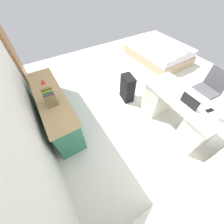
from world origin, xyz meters
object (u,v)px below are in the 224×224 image
object	(u,v)px
office_chair	(205,92)
bed	(158,52)
credenza	(56,109)
laptop	(191,103)
computer_mouse	(180,94)
desk	(177,111)
cell_phone_near_laptop	(210,110)
figurine_small	(42,81)
suitcase_black	(127,88)
desk_lamp	(221,107)

from	to	relation	value
office_chair	bed	xyz separation A→B (m)	(2.13, -0.71, -0.18)
bed	credenza	bearing A→B (deg)	103.62
office_chair	laptop	distance (m)	1.08
bed	computer_mouse	xyz separation A→B (m)	(-2.07, 1.65, 0.53)
desk	cell_phone_near_laptop	world-z (taller)	cell_phone_near_laptop
desk	laptop	bearing A→B (deg)	157.16
credenza	figurine_small	xyz separation A→B (m)	(0.40, 0.00, 0.43)
office_chair	suitcase_black	bearing A→B (deg)	50.14
suitcase_black	desk_lamp	distance (m)	1.81
office_chair	cell_phone_near_laptop	bearing A→B (deg)	118.77
desk	suitcase_black	world-z (taller)	desk
bed	computer_mouse	distance (m)	2.70
computer_mouse	bed	bearing A→B (deg)	-36.82
desk_lamp	figurine_small	bearing A→B (deg)	42.20
desk_lamp	figurine_small	size ratio (longest dim) A/B	3.14
bed	computer_mouse	world-z (taller)	computer_mouse
office_chair	credenza	bearing A→B (deg)	66.99
suitcase_black	laptop	bearing A→B (deg)	-156.83
desk	computer_mouse	distance (m)	0.39
office_chair	computer_mouse	xyz separation A→B (m)	(0.06, 0.94, 0.35)
computer_mouse	figurine_small	size ratio (longest dim) A/B	0.91
bed	desk_lamp	xyz separation A→B (m)	(-2.68, 1.65, 0.77)
credenza	figurine_small	bearing A→B (deg)	0.22
desk	bed	size ratio (longest dim) A/B	0.76
credenza	bed	xyz separation A→B (m)	(0.88, -3.64, -0.14)
desk	figurine_small	distance (m)	2.65
credenza	computer_mouse	size ratio (longest dim) A/B	18.00
suitcase_black	computer_mouse	distance (m)	1.18
credenza	desk_lamp	xyz separation A→B (m)	(-1.80, -1.99, 0.63)
cell_phone_near_laptop	figurine_small	distance (m)	2.97
laptop	figurine_small	world-z (taller)	laptop
office_chair	computer_mouse	distance (m)	1.01
desk_lamp	suitcase_black	bearing A→B (deg)	12.26
desk	laptop	distance (m)	0.44
cell_phone_near_laptop	figurine_small	bearing A→B (deg)	56.89
office_chair	suitcase_black	size ratio (longest dim) A/B	1.47
office_chair	credenza	distance (m)	3.19
laptop	computer_mouse	xyz separation A→B (m)	(0.26, -0.05, -0.03)
suitcase_black	figurine_small	xyz separation A→B (m)	(0.56, 1.63, 0.49)
desk_lamp	credenza	bearing A→B (deg)	47.88
computer_mouse	credenza	bearing A→B (deg)	60.97
desk	desk_lamp	bearing A→B (deg)	178.07
office_chair	cell_phone_near_laptop	distance (m)	1.00
laptop	cell_phone_near_laptop	xyz separation A→B (m)	(-0.25, -0.17, -0.04)
desk_lamp	figurine_small	xyz separation A→B (m)	(2.19, 1.99, -0.20)
bed	suitcase_black	size ratio (longest dim) A/B	3.01
desk	office_chair	bearing A→B (deg)	-87.32
desk	desk_lamp	xyz separation A→B (m)	(-0.51, 0.02, 0.62)
suitcase_black	desk_lamp	xyz separation A→B (m)	(-1.64, -0.36, 0.69)
suitcase_black	cell_phone_near_laptop	bearing A→B (deg)	-153.08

